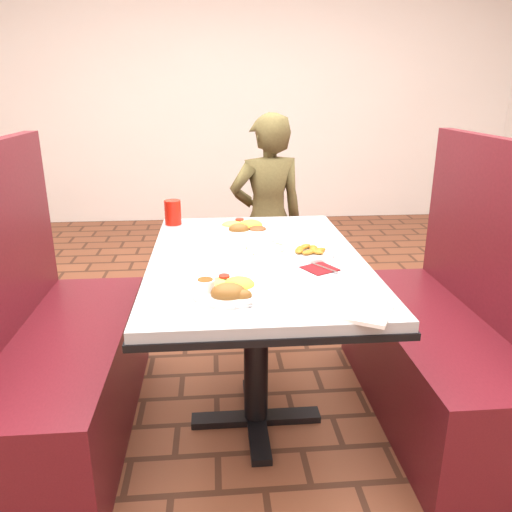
# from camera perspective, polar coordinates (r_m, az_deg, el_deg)

# --- Properties ---
(dining_table) EXTENTS (0.81, 1.21, 0.75)m
(dining_table) POSITION_cam_1_polar(r_m,az_deg,el_deg) (1.94, 0.00, -2.69)
(dining_table) COLOR #ABADB0
(dining_table) RESTS_ON ground
(booth_bench_left) EXTENTS (0.47, 1.20, 1.17)m
(booth_bench_left) POSITION_cam_1_polar(r_m,az_deg,el_deg) (2.17, -21.95, -11.17)
(booth_bench_left) COLOR maroon
(booth_bench_left) RESTS_ON ground
(booth_bench_right) EXTENTS (0.47, 1.20, 1.17)m
(booth_bench_right) POSITION_cam_1_polar(r_m,az_deg,el_deg) (2.28, 20.72, -9.50)
(booth_bench_right) COLOR maroon
(booth_bench_right) RESTS_ON ground
(diner_person) EXTENTS (0.50, 0.38, 1.23)m
(diner_person) POSITION_cam_1_polar(r_m,az_deg,el_deg) (2.96, 1.30, 4.12)
(diner_person) COLOR brown
(diner_person) RESTS_ON ground
(near_dinner_plate) EXTENTS (0.25, 0.25, 0.08)m
(near_dinner_plate) POSITION_cam_1_polar(r_m,az_deg,el_deg) (1.55, -3.09, -3.39)
(near_dinner_plate) COLOR white
(near_dinner_plate) RESTS_ON dining_table
(far_dinner_plate) EXTENTS (0.26, 0.26, 0.07)m
(far_dinner_plate) POSITION_cam_1_polar(r_m,az_deg,el_deg) (2.24, -1.30, 3.55)
(far_dinner_plate) COLOR white
(far_dinner_plate) RESTS_ON dining_table
(plantain_plate) EXTENTS (0.19, 0.19, 0.03)m
(plantain_plate) POSITION_cam_1_polar(r_m,az_deg,el_deg) (1.92, 6.14, 0.45)
(plantain_plate) COLOR white
(plantain_plate) RESTS_ON dining_table
(maroon_napkin) EXTENTS (0.14, 0.14, 0.00)m
(maroon_napkin) POSITION_cam_1_polar(r_m,az_deg,el_deg) (1.78, 7.30, -1.43)
(maroon_napkin) COLOR maroon
(maroon_napkin) RESTS_ON dining_table
(spoon_utensil) EXTENTS (0.08, 0.11, 0.00)m
(spoon_utensil) POSITION_cam_1_polar(r_m,az_deg,el_deg) (1.78, 7.79, -1.34)
(spoon_utensil) COLOR silver
(spoon_utensil) RESTS_ON dining_table
(red_tumbler) EXTENTS (0.08, 0.08, 0.11)m
(red_tumbler) POSITION_cam_1_polar(r_m,az_deg,el_deg) (2.37, -9.48, 4.94)
(red_tumbler) COLOR red
(red_tumbler) RESTS_ON dining_table
(paper_napkin) EXTENTS (0.25, 0.23, 0.01)m
(paper_napkin) POSITION_cam_1_polar(r_m,az_deg,el_deg) (1.46, 11.07, -6.09)
(paper_napkin) COLOR white
(paper_napkin) RESTS_ON dining_table
(knife_utensil) EXTENTS (0.02, 0.17, 0.00)m
(knife_utensil) POSITION_cam_1_polar(r_m,az_deg,el_deg) (1.53, -2.28, -4.43)
(knife_utensil) COLOR silver
(knife_utensil) RESTS_ON dining_table
(fork_utensil) EXTENTS (0.02, 0.16, 0.00)m
(fork_utensil) POSITION_cam_1_polar(r_m,az_deg,el_deg) (1.52, -0.69, -4.48)
(fork_utensil) COLOR silver
(fork_utensil) RESTS_ON dining_table
(lettuce_shreds) EXTENTS (0.28, 0.32, 0.00)m
(lettuce_shreds) POSITION_cam_1_polar(r_m,az_deg,el_deg) (1.96, 1.01, 0.62)
(lettuce_shreds) COLOR #8ECA51
(lettuce_shreds) RESTS_ON dining_table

